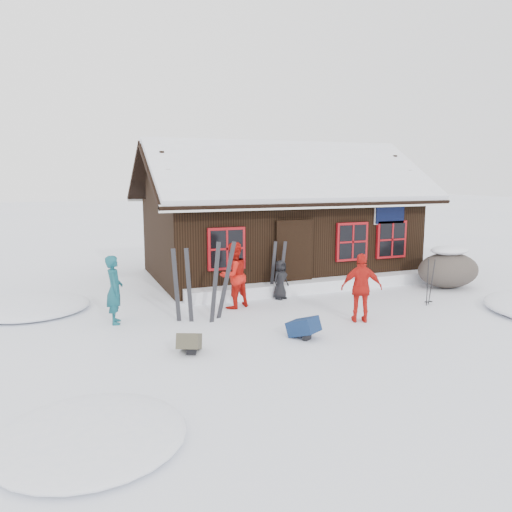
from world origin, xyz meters
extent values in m
plane|color=white|center=(0.00, 0.00, 0.00)|extent=(120.00, 120.00, 0.00)
cube|color=black|center=(1.50, 5.00, 1.25)|extent=(8.00, 5.00, 2.50)
cube|color=black|center=(1.50, 3.52, 3.35)|extent=(8.90, 3.14, 1.88)
cube|color=black|center=(1.50, 6.47, 3.35)|extent=(8.90, 3.14, 1.88)
cube|color=white|center=(1.50, 3.52, 3.49)|extent=(8.72, 3.07, 1.86)
cube|color=white|center=(1.50, 6.47, 3.49)|extent=(8.72, 3.07, 1.86)
cube|color=white|center=(1.50, 5.00, 4.22)|extent=(8.81, 0.22, 0.14)
cube|color=silver|center=(1.50, 2.05, 2.48)|extent=(8.90, 0.10, 0.20)
cube|color=black|center=(0.90, 2.45, 1.00)|extent=(1.00, 0.10, 2.00)
cube|color=black|center=(4.10, 2.42, 2.15)|extent=(1.00, 0.06, 0.60)
cube|color=maroon|center=(-1.10, 2.44, 1.35)|extent=(1.04, 0.10, 1.14)
cube|color=black|center=(-1.10, 2.40, 1.35)|extent=(0.90, 0.04, 1.00)
cube|color=maroon|center=(2.80, 2.44, 1.35)|extent=(1.04, 0.10, 1.14)
cube|color=black|center=(2.80, 2.40, 1.35)|extent=(0.90, 0.04, 1.00)
cube|color=maroon|center=(4.20, 2.44, 1.35)|extent=(1.04, 0.10, 1.14)
cube|color=black|center=(4.20, 2.40, 1.35)|extent=(0.90, 0.04, 1.00)
cube|color=white|center=(1.50, 2.25, 0.17)|extent=(7.60, 0.60, 0.35)
ellipsoid|color=white|center=(-6.00, 3.00, 0.00)|extent=(2.80, 2.80, 0.34)
ellipsoid|color=white|center=(-5.00, -4.00, 0.00)|extent=(2.40, 2.40, 0.29)
ellipsoid|color=white|center=(8.00, 6.00, 0.00)|extent=(4.00, 4.00, 0.48)
imported|color=#124A55|center=(-4.16, 1.11, 0.77)|extent=(0.41, 0.59, 1.54)
imported|color=#B8140D|center=(-1.26, 1.40, 0.83)|extent=(0.98, 0.88, 1.66)
imported|color=red|center=(1.03, -0.81, 0.78)|extent=(0.99, 0.73, 1.57)
imported|color=black|center=(0.20, 1.80, 0.53)|extent=(0.61, 0.51, 1.05)
ellipsoid|color=#524842|center=(5.40, 1.26, 0.52)|extent=(1.89, 1.42, 1.04)
ellipsoid|color=white|center=(5.40, 1.26, 0.98)|extent=(1.19, 0.86, 0.26)
cube|color=black|center=(-2.00, 0.53, 0.88)|extent=(0.39, 0.33, 1.85)
cube|color=black|center=(-1.70, 0.63, 0.88)|extent=(0.49, 0.12, 1.85)
cube|color=black|center=(-2.85, 0.74, 0.82)|extent=(0.20, 0.07, 1.73)
cube|color=black|center=(-2.58, 0.65, 0.82)|extent=(0.17, 0.13, 1.73)
cube|color=black|center=(0.17, 2.22, 0.73)|extent=(0.25, 0.08, 1.56)
cube|color=black|center=(0.42, 2.18, 0.73)|extent=(0.22, 0.14, 1.56)
cylinder|color=black|center=(3.42, -0.17, 0.58)|extent=(0.09, 0.11, 1.23)
cylinder|color=black|center=(3.56, -0.17, 0.58)|extent=(0.09, 0.11, 1.23)
cube|color=#102348|center=(-0.70, -1.35, 0.16)|extent=(0.66, 0.71, 0.31)
cube|color=#433F30|center=(-3.08, -1.34, 0.15)|extent=(0.59, 0.66, 0.29)
camera|label=1|loc=(-5.19, -10.13, 3.28)|focal=35.00mm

